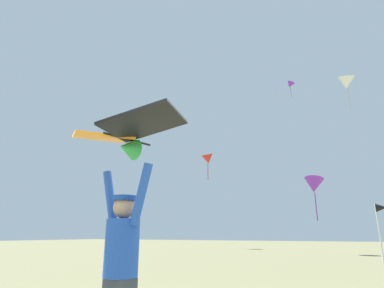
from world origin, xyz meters
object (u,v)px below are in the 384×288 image
Objects in this scene: distant_kite_purple_overhead_distant at (290,85)px; distant_kite_white_low_right at (346,83)px; marker_flag at (381,213)px; distant_kite_purple_high_left at (314,185)px; held_stunt_kite at (123,136)px; distant_kite_red_low_left at (208,159)px; kite_flyer_person at (121,265)px.

distant_kite_purple_overhead_distant reaches higher than distant_kite_white_low_right.
marker_flag is (6.11, -24.15, -15.94)m from distant_kite_purple_overhead_distant.
distant_kite_purple_high_left is 10.75m from distant_kite_white_low_right.
held_stunt_kite is 0.58× the size of distant_kite_red_low_left.
held_stunt_kite is at bearing -94.97° from distant_kite_white_low_right.
distant_kite_white_low_right is at bearing 91.28° from marker_flag.
distant_kite_purple_overhead_distant is at bearing 37.09° from distant_kite_red_low_left.
distant_kite_purple_high_left is 13.48m from marker_flag.
held_stunt_kite is at bearing -83.70° from distant_kite_purple_overhead_distant.
distant_kite_purple_overhead_distant is (-3.54, 31.86, 16.79)m from kite_flyer_person.
distant_kite_purple_overhead_distant is 0.73× the size of distant_kite_red_low_left.
distant_kite_purple_high_left is (-0.68, 20.57, 2.20)m from held_stunt_kite.
distant_kite_purple_overhead_distant is at bearing 104.20° from marker_flag.
marker_flag is at bearing 71.53° from kite_flyer_person.
held_stunt_kite is at bearing -108.42° from marker_flag.
distant_kite_purple_overhead_distant is at bearing 104.04° from distant_kite_purple_high_left.
marker_flag is at bearing -52.68° from distant_kite_red_low_left.
distant_kite_purple_overhead_distant reaches higher than distant_kite_purple_high_left.
kite_flyer_person is 36.18m from distant_kite_purple_overhead_distant.
distant_kite_red_low_left is (-10.64, 5.45, 4.17)m from distant_kite_purple_high_left.
distant_kite_white_low_right is at bearing 85.03° from held_stunt_kite.
kite_flyer_person is at bearing -66.40° from distant_kite_red_low_left.
distant_kite_purple_overhead_distant is 29.58m from marker_flag.
distant_kite_purple_overhead_distant reaches higher than held_stunt_kite.
distant_kite_white_low_right is (5.72, -6.62, -4.06)m from distant_kite_purple_overhead_distant.
distant_kite_red_low_left is (-11.34, 25.96, 7.69)m from kite_flyer_person.
distant_kite_red_low_left reaches higher than marker_flag.
distant_kite_purple_high_left is at bearing -27.14° from distant_kite_red_low_left.
distant_kite_purple_overhead_distant is 9.65m from distant_kite_white_low_right.
distant_kite_white_low_right is 1.59× the size of marker_flag.
held_stunt_kite is at bearing -103.31° from kite_flyer_person.
distant_kite_red_low_left is at bearing -142.91° from distant_kite_purple_overhead_distant.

